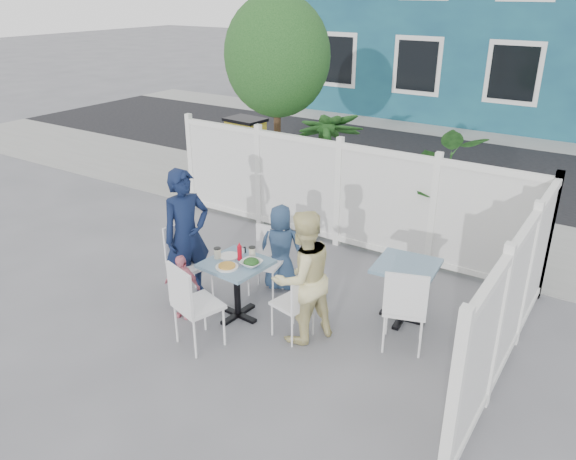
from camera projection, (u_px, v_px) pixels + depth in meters
The scene contains 30 objects.
ground at pixel (235, 312), 6.84m from camera, with size 80.00×80.00×0.00m, color slate.
near_sidewalk at pixel (370, 214), 9.76m from camera, with size 24.00×2.60×0.01m, color gray.
street at pixel (442, 163), 12.60m from camera, with size 24.00×5.00×0.01m, color black.
far_sidewalk at pixel (481, 135), 14.97m from camera, with size 24.00×1.60×0.01m, color gray.
building at pixel (510, 10), 16.63m from camera, with size 11.00×6.00×6.00m.
fence_back at pixel (338, 196), 8.32m from camera, with size 5.86×0.08×1.60m.
fence_right at pixel (511, 305), 5.48m from camera, with size 0.08×3.66×1.60m.
tree at pixel (277, 57), 9.14m from camera, with size 1.80×1.62×3.59m.
utility_cabinet at pixel (246, 153), 11.08m from camera, with size 0.67×0.48×1.25m, color gold.
potted_shrub_a at pixel (331, 168), 9.05m from camera, with size 1.06×1.06×1.90m, color #153B16.
potted_shrub_b at pixel (440, 198), 8.09m from camera, with size 1.51×1.31×1.67m, color #153B16.
main_table at pixel (236, 275), 6.54m from camera, with size 0.73×0.73×0.72m.
spare_table at pixel (406, 277), 6.47m from camera, with size 0.75×0.75×0.73m.
chair_left at pixel (186, 256), 6.98m from camera, with size 0.50×0.51×0.97m.
chair_right at pixel (298, 299), 6.14m from camera, with size 0.45×0.46×0.86m.
chair_back at pixel (268, 255), 7.14m from camera, with size 0.46×0.45×0.87m.
chair_near at pixel (191, 300), 5.96m from camera, with size 0.56×0.55×1.00m.
chair_spare at pixel (405, 304), 5.90m from camera, with size 0.56×0.55×0.99m.
man at pixel (187, 236), 6.86m from camera, with size 0.62×0.40×1.69m, color #0E1938.
woman at pixel (303, 277), 6.06m from camera, with size 0.74×0.58×1.52m, color gold.
boy at pixel (281, 248), 7.19m from camera, with size 0.56×0.36×1.14m, color navy.
toddler at pixel (182, 286), 6.61m from camera, with size 0.47×0.20×0.80m, color pink.
plate_main at pixel (227, 267), 6.35m from camera, with size 0.26×0.26×0.02m, color white.
plate_side at pixel (229, 256), 6.60m from camera, with size 0.23×0.23×0.02m, color white.
salad_bowl at pixel (251, 263), 6.38m from camera, with size 0.24×0.24×0.06m, color white.
coffee_cup_a at pixel (217, 254), 6.55m from camera, with size 0.08×0.08×0.12m, color beige.
coffee_cup_b at pixel (252, 252), 6.58m from camera, with size 0.08×0.08×0.12m, color beige.
ketchup_bottle at pixel (240, 253), 6.50m from camera, with size 0.05×0.05×0.18m, color #B30717.
salt_shaker at pixel (243, 251), 6.68m from camera, with size 0.03×0.03×0.06m, color white.
pepper_shaker at pixel (245, 250), 6.69m from camera, with size 0.03×0.03×0.07m, color black.
Camera 1 is at (3.76, -4.56, 3.65)m, focal length 35.00 mm.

